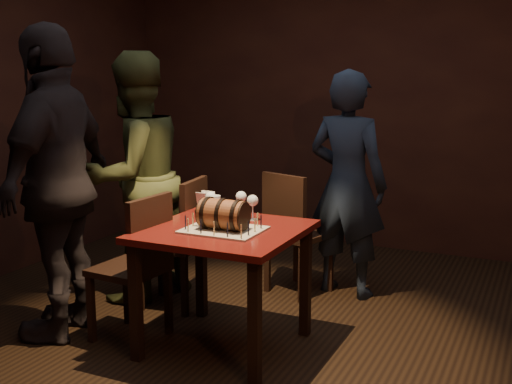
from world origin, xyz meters
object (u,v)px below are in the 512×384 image
(barrel_cake, at_px, (223,214))
(person_back, at_px, (347,184))
(wine_glass_mid, at_px, (241,198))
(chair_back, at_px, (292,227))
(pint_of_ale, at_px, (215,208))
(wine_glass_left, at_px, (211,198))
(chair_left_front, at_px, (139,260))
(wine_glass_right, at_px, (253,202))
(pub_table, at_px, (224,246))
(chair_left_rear, at_px, (182,236))
(person_left_front, at_px, (58,184))
(person_left_rear, at_px, (134,178))

(barrel_cake, bearing_deg, person_back, 74.82)
(wine_glass_mid, distance_m, chair_back, 0.79)
(pint_of_ale, distance_m, person_back, 1.18)
(wine_glass_left, bearing_deg, person_back, 58.75)
(chair_left_front, xyz_separation_m, person_back, (0.90, 1.38, 0.32))
(wine_glass_right, xyz_separation_m, chair_back, (-0.04, 0.79, -0.35))
(wine_glass_left, bearing_deg, pub_table, -47.74)
(pub_table, height_order, wine_glass_right, wine_glass_right)
(person_back, bearing_deg, chair_left_front, 65.75)
(chair_back, bearing_deg, wine_glass_left, -107.07)
(barrel_cake, bearing_deg, chair_left_rear, 139.23)
(person_back, relative_size, person_left_front, 0.86)
(barrel_cake, bearing_deg, chair_back, 90.24)
(chair_left_front, distance_m, person_back, 1.68)
(wine_glass_left, relative_size, chair_back, 0.17)
(person_left_front, bearing_deg, wine_glass_left, 109.28)
(wine_glass_right, height_order, chair_left_rear, chair_left_rear)
(pub_table, xyz_separation_m, person_left_front, (-1.04, -0.24, 0.34))
(wine_glass_right, height_order, person_back, person_back)
(wine_glass_right, height_order, pint_of_ale, wine_glass_right)
(chair_back, xyz_separation_m, chair_left_front, (-0.55, -1.19, 0.00))
(wine_glass_left, distance_m, pint_of_ale, 0.10)
(wine_glass_mid, relative_size, chair_left_rear, 0.17)
(pint_of_ale, bearing_deg, pub_table, -49.38)
(wine_glass_right, distance_m, person_left_rear, 1.11)
(chair_back, bearing_deg, pub_table, -91.13)
(wine_glass_right, height_order, person_left_front, person_left_front)
(chair_left_front, distance_m, person_left_front, 0.69)
(pub_table, relative_size, person_left_front, 0.46)
(wine_glass_mid, xyz_separation_m, wine_glass_right, (0.12, -0.08, 0.00))
(pint_of_ale, distance_m, person_left_rear, 0.91)
(wine_glass_left, height_order, person_left_front, person_left_front)
(pub_table, bearing_deg, chair_left_rear, 141.18)
(pub_table, height_order, wine_glass_left, wine_glass_left)
(pub_table, distance_m, person_left_front, 1.12)
(chair_left_rear, distance_m, chair_left_front, 0.61)
(person_left_rear, bearing_deg, chair_back, 135.60)
(barrel_cake, height_order, person_left_front, person_left_front)
(chair_left_rear, xyz_separation_m, person_left_rear, (-0.42, 0.05, 0.38))
(wine_glass_left, distance_m, person_back, 1.16)
(chair_left_rear, height_order, person_left_rear, person_left_rear)
(wine_glass_right, relative_size, person_left_front, 0.08)
(chair_back, bearing_deg, pint_of_ale, -102.09)
(pub_table, xyz_separation_m, wine_glass_mid, (-0.06, 0.34, 0.23))
(wine_glass_left, bearing_deg, wine_glass_mid, 29.07)
(pub_table, height_order, chair_left_rear, chair_left_rear)
(person_back, relative_size, person_left_rear, 0.93)
(person_left_front, bearing_deg, wine_glass_right, 102.87)
(barrel_cake, relative_size, person_left_rear, 0.18)
(wine_glass_left, height_order, chair_left_front, chair_left_front)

